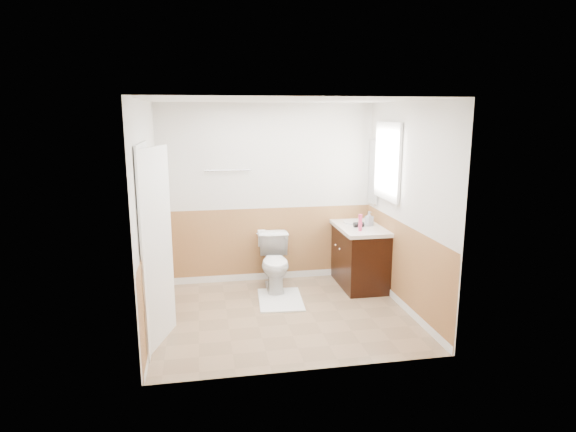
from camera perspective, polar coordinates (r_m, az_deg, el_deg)
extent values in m
plane|color=#8C7051|center=(5.91, -0.53, -11.52)|extent=(3.00, 3.00, 0.00)
plane|color=white|center=(5.41, -0.58, 13.51)|extent=(3.00, 3.00, 0.00)
plane|color=silver|center=(6.79, -2.43, 2.62)|extent=(3.00, 0.00, 3.00)
plane|color=silver|center=(4.28, 2.42, -3.01)|extent=(3.00, 0.00, 3.00)
plane|color=silver|center=(5.48, -16.20, -0.14)|extent=(0.00, 3.00, 3.00)
plane|color=silver|center=(5.96, 13.80, 0.95)|extent=(0.00, 3.00, 3.00)
plane|color=#AF7446|center=(6.94, -2.36, -3.52)|extent=(3.00, 0.00, 3.00)
plane|color=#AF7446|center=(4.55, 2.30, -12.13)|extent=(3.00, 0.00, 3.00)
plane|color=#AF7446|center=(5.68, -15.64, -7.56)|extent=(0.00, 2.60, 2.60)
plane|color=#AF7446|center=(6.14, 13.35, -5.93)|extent=(0.00, 2.60, 2.60)
imported|color=white|center=(6.58, -1.52, -5.54)|extent=(0.47, 0.76, 0.75)
cube|color=white|center=(6.31, -0.90, -9.83)|extent=(0.61, 0.84, 0.02)
cube|color=black|center=(6.85, 8.27, -4.71)|extent=(0.55, 1.10, 0.80)
sphere|color=silver|center=(6.63, 6.12, -3.87)|extent=(0.03, 0.03, 0.03)
sphere|color=white|center=(6.82, 5.64, -3.42)|extent=(0.03, 0.03, 0.03)
cube|color=white|center=(6.74, 8.29, -1.25)|extent=(0.60, 1.15, 0.05)
cylinder|color=silver|center=(6.88, 7.99, -0.68)|extent=(0.36, 0.36, 0.02)
cylinder|color=#B4B3BA|center=(6.92, 9.42, -0.14)|extent=(0.02, 0.02, 0.14)
cylinder|color=#E33A69|center=(6.38, 8.51, -0.78)|extent=(0.05, 0.05, 0.22)
imported|color=#9AA0AE|center=(6.70, 9.54, -0.29)|extent=(0.11, 0.11, 0.20)
cylinder|color=black|center=(6.60, 8.33, -1.01)|extent=(0.14, 0.07, 0.07)
cylinder|color=black|center=(6.61, 8.03, -1.24)|extent=(0.03, 0.03, 0.07)
cube|color=silver|center=(6.91, 10.04, 5.13)|extent=(0.02, 0.35, 0.90)
cube|color=white|center=(6.42, 11.64, 6.33)|extent=(0.04, 0.80, 1.00)
cube|color=white|center=(6.42, 11.78, 6.33)|extent=(0.01, 0.70, 0.90)
cube|color=white|center=(5.09, -15.41, -3.69)|extent=(0.29, 0.78, 2.04)
cube|color=white|center=(5.09, -16.27, -3.61)|extent=(0.02, 0.92, 2.10)
sphere|color=silver|center=(5.42, -14.45, -3.45)|extent=(0.06, 0.06, 0.06)
cylinder|color=silver|center=(6.64, -7.12, 5.37)|extent=(0.62, 0.02, 0.02)
cylinder|color=silver|center=(6.82, -3.13, -2.07)|extent=(0.14, 0.02, 0.02)
cylinder|color=white|center=(6.82, -3.13, -2.07)|extent=(0.10, 0.11, 0.11)
cube|color=white|center=(6.85, -3.12, -2.96)|extent=(0.10, 0.01, 0.16)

